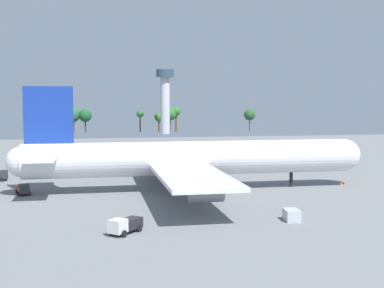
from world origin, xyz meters
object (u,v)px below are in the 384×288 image
at_px(cargo_airplane, 191,159).
at_px(control_tower, 165,95).
at_px(maintenance_van, 23,189).
at_px(safety_cone_nose, 341,183).
at_px(cargo_container_fore, 292,215).
at_px(catering_truck, 125,225).

xyz_separation_m(cargo_airplane, control_tower, (18.01, 168.22, 13.79)).
xyz_separation_m(maintenance_van, safety_cone_nose, (64.60, -0.94, -0.64)).
bearing_deg(control_tower, cargo_container_fore, -92.34).
bearing_deg(catering_truck, cargo_airplane, 64.73).
relative_size(cargo_container_fore, control_tower, 0.10).
height_order(catering_truck, maintenance_van, catering_truck).
bearing_deg(maintenance_van, control_tower, 73.30).
distance_m(cargo_airplane, maintenance_van, 32.61).
distance_m(catering_truck, maintenance_van, 36.83).
distance_m(catering_truck, cargo_container_fore, 25.05).
bearing_deg(catering_truck, safety_cone_nose, 33.72).
distance_m(safety_cone_nose, control_tower, 169.96).
distance_m(cargo_airplane, catering_truck, 35.29).
relative_size(catering_truck, safety_cone_nose, 6.44).
height_order(catering_truck, cargo_container_fore, catering_truck).
distance_m(maintenance_van, control_tower, 175.66).
bearing_deg(control_tower, catering_truck, -99.36).
height_order(cargo_airplane, control_tower, control_tower).
height_order(catering_truck, control_tower, control_tower).
bearing_deg(cargo_container_fore, safety_cone_nose, 51.98).
bearing_deg(safety_cone_nose, maintenance_van, 179.17).
relative_size(cargo_airplane, safety_cone_nose, 86.83).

